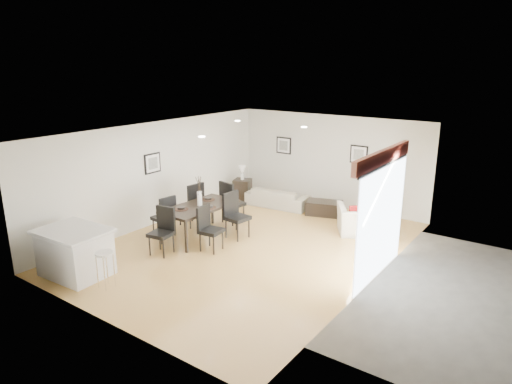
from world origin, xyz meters
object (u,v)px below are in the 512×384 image
Objects in this scene: sofa at (278,197)px; dining_chair_wfar at (193,202)px; dining_chair_head at (163,228)px; dining_chair_enear at (208,226)px; dining_chair_foot at (230,200)px; bar_stool at (104,257)px; kitchen_island at (75,252)px; dining_table at (200,209)px; dining_chair_wnear at (166,214)px; armchair at (361,220)px; coffee_table at (324,208)px; dining_chair_efar at (234,212)px; side_table at (242,190)px.

dining_chair_wfar is at bearing 66.13° from sofa.
dining_chair_enear is at bearing 35.17° from dining_chair_head.
bar_stool is at bearing 104.04° from dining_chair_foot.
kitchen_island is at bearing 145.72° from dining_chair_enear.
dining_chair_wfar reaches higher than bar_stool.
dining_chair_foot is 1.58× the size of bar_stool.
dining_chair_head is (-0.22, -4.38, 0.32)m from sofa.
dining_table is 1.84× the size of dining_chair_head.
dining_chair_enear is at bearing 59.11° from kitchen_island.
dining_chair_enear is 0.91× the size of dining_chair_foot.
kitchen_island is at bearing 7.82° from dining_chair_wnear.
armchair is 1.07× the size of dining_chair_enear.
kitchen_island is at bearing -127.74° from coffee_table.
kitchen_island is at bearing 22.97° from armchair.
sofa is at bearing 87.66° from dining_table.
dining_chair_foot reaches higher than dining_chair_efar.
dining_chair_enear is 3.97m from side_table.
bar_stool is (0.32, -3.01, -0.10)m from dining_table.
armchair reaches higher than coffee_table.
dining_chair_enear is 0.98× the size of dining_chair_head.
dining_chair_foot is at bearing 77.81° from sofa.
sofa is at bearing 79.09° from kitchen_island.
dining_table is at bearing -71.33° from side_table.
dining_chair_foot reaches higher than side_table.
dining_table is 1.68× the size of dining_chair_wfar.
bar_stool is at bearing 30.31° from armchair.
dining_table is 3.27m from side_table.
dining_chair_foot is at bearing -10.36° from armchair.
sofa is 1.80× the size of dining_chair_enear.
dining_table is 2.95× the size of side_table.
armchair is 1.07× the size of dining_chair_wnear.
dining_chair_efar is 1.70× the size of side_table.
kitchen_island is at bearing 6.99° from dining_chair_wfar.
dining_chair_foot reaches higher than dining_table.
dining_chair_wfar is 1.60× the size of bar_stool.
dining_chair_efar is at bearing 97.31° from dining_chair_wfar.
side_table reaches higher than coffee_table.
dining_chair_head is at bearing 16.89° from armchair.
dining_chair_efar is 3.01m from coffee_table.
kitchen_island is at bearing 76.36° from sofa.
dining_chair_head reaches higher than coffee_table.
sofa is 1.31× the size of kitchen_island.
armchair is 0.97× the size of dining_chair_foot.
bar_stool is at bearing -77.44° from side_table.
dining_chair_wnear is (-3.82, -2.97, 0.22)m from armchair.
bar_stool reaches higher than side_table.
dining_chair_wnear is 0.97m from dining_chair_wfar.
dining_chair_wfar is at bearing 57.08° from dining_chair_foot.
dining_chair_efar is at bearing 132.74° from dining_chair_wnear.
side_table is (-1.02, 4.28, -0.26)m from dining_chair_head.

